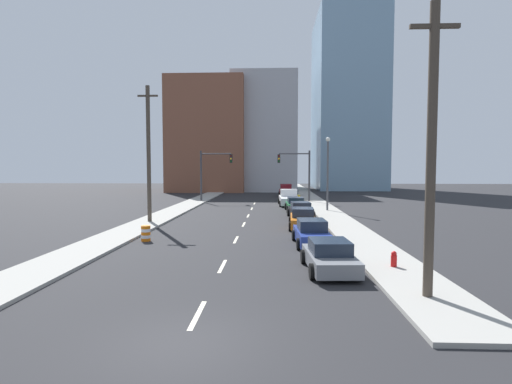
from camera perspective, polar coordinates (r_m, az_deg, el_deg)
The scene contains 28 objects.
ground_plane at distance 11.04m, azimuth -10.41°, elevation -20.54°, with size 200.00×200.00×0.00m, color #262628.
sidewalk_left at distance 58.02m, azimuth -7.46°, elevation -0.83°, with size 2.82×94.35×0.15m.
sidewalk_right at distance 57.42m, azimuth 7.82°, elevation -0.88°, with size 2.82×94.35×0.15m.
lane_stripe_at_2m at distance 12.85m, azimuth -8.34°, elevation -16.94°, with size 0.16×2.40×0.01m, color beige.
lane_stripe_at_8m at distance 18.51m, azimuth -4.81°, elevation -10.49°, with size 0.16×2.40×0.01m, color beige.
lane_stripe_at_15m at distance 24.93m, azimuth -2.89°, elevation -6.82°, with size 0.16×2.40×0.01m, color beige.
lane_stripe_at_21m at distance 31.48m, azimuth -1.76°, elevation -4.64°, with size 0.16×2.40×0.01m, color beige.
lane_stripe_at_27m at distance 36.93m, azimuth -1.13°, elevation -3.42°, with size 0.16×2.40×0.01m, color beige.
lane_stripe_at_33m at distance 43.28m, azimuth -0.61°, elevation -2.39°, with size 0.16×2.40×0.01m, color beige.
lane_stripe_at_39m at distance 49.39m, azimuth -0.23°, elevation -1.65°, with size 0.16×2.40×0.01m, color beige.
building_brick_left at distance 77.93m, azimuth -6.58°, elevation 7.83°, with size 14.00×16.00×20.64m.
building_office_center at distance 81.03m, azimuth 1.27°, elevation 8.09°, with size 12.00×20.00×21.79m.
building_glass_right at distance 87.14m, azimuth 12.85°, elevation 12.17°, with size 13.00×20.00×35.33m.
traffic_signal_left at distance 51.86m, azimuth -6.63°, elevation 3.28°, with size 4.19×0.35×6.62m.
traffic_signal_right at distance 51.34m, azimuth 6.37°, elevation 3.28°, with size 4.19×0.35×6.62m.
utility_pole_right_near at distance 14.43m, azimuth 23.76°, elevation 5.47°, with size 1.60×0.32×9.85m.
utility_pole_left_mid at distance 32.98m, azimuth -15.09°, elevation 5.34°, with size 1.60×0.32×10.92m.
traffic_barrel at distance 25.29m, azimuth -15.47°, elevation -5.72°, with size 0.56×0.56×0.95m.
street_lamp at distance 40.80m, azimuth 10.21°, elevation 3.37°, with size 0.44×0.44×7.50m.
fire_hydrant at distance 18.68m, azimuth 19.09°, elevation -9.26°, with size 0.26×0.26×0.84m.
sedan_gray at distance 17.79m, azimuth 10.47°, elevation -9.07°, with size 2.32×4.40×1.35m.
sedan_blue at distance 23.38m, azimuth 7.96°, elevation -5.88°, with size 2.16×4.59×1.48m.
sedan_orange at distance 29.66m, azimuth 6.68°, elevation -3.84°, with size 2.20×4.81×1.50m.
sedan_black at distance 35.50m, azimuth 6.39°, elevation -2.66°, with size 2.30×4.71×1.43m.
sedan_green at distance 41.05m, azimuth 5.66°, elevation -1.82°, with size 2.14×4.65×1.42m.
pickup_truck_white at distance 47.47m, azimuth 4.74°, elevation -0.96°, with size 2.60×6.36×1.84m.
sedan_yellow at distance 54.20m, azimuth 5.07°, elevation -0.48°, with size 2.34×4.70×1.50m.
pickup_truck_maroon at distance 61.34m, azimuth 4.31°, elevation 0.08°, with size 2.29×5.63×1.89m.
Camera 1 is at (2.29, -9.82, 4.50)m, focal length 28.00 mm.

